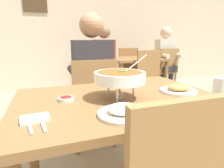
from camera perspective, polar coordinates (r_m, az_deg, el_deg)
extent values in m
cube|color=beige|center=(4.24, -14.69, 18.86)|extent=(10.00, 0.10, 3.00)
cube|color=brown|center=(1.14, 2.52, -5.09)|extent=(1.23, 0.84, 0.04)
cylinder|color=brown|center=(1.55, -23.34, -15.77)|extent=(0.07, 0.07, 0.69)
cylinder|color=brown|center=(1.82, 14.65, -10.61)|extent=(0.07, 0.07, 0.69)
cube|color=olive|center=(1.96, -6.39, -5.74)|extent=(0.44, 0.44, 0.03)
cube|color=olive|center=(1.70, -5.05, -0.22)|extent=(0.42, 0.04, 0.45)
cylinder|color=olive|center=(2.25, -2.60, -9.12)|extent=(0.04, 0.04, 0.42)
cylinder|color=olive|center=(2.18, -12.34, -10.21)|extent=(0.04, 0.04, 0.42)
cylinder|color=olive|center=(1.93, 0.79, -13.25)|extent=(0.04, 0.04, 0.42)
cylinder|color=olive|center=(1.84, -10.75, -14.81)|extent=(0.04, 0.04, 0.42)
cylinder|color=#2D2D38|center=(2.07, -3.63, -10.76)|extent=(0.10, 0.10, 0.45)
cylinder|color=#2D2D38|center=(2.03, -9.16, -11.42)|extent=(0.10, 0.10, 0.45)
cube|color=#2D2D38|center=(1.91, -6.31, -3.80)|extent=(0.32, 0.32, 0.12)
cube|color=#2D2D33|center=(1.77, -5.97, 5.08)|extent=(0.36, 0.20, 0.50)
sphere|color=#A57756|center=(1.75, -6.29, 17.46)|extent=(0.22, 0.22, 0.22)
cylinder|color=#2D2D33|center=(2.01, -2.84, 4.71)|extent=(0.08, 0.28, 0.08)
cylinder|color=#2D2D33|center=(1.94, -11.94, 4.13)|extent=(0.08, 0.28, 0.08)
cube|color=olive|center=(0.72, 21.02, -21.59)|extent=(0.42, 0.04, 0.45)
cylinder|color=silver|center=(1.14, 6.56, -1.53)|extent=(0.01, 0.01, 0.10)
cylinder|color=silver|center=(1.16, -1.14, -1.17)|extent=(0.01, 0.01, 0.10)
cylinder|color=silver|center=(1.02, 1.63, -3.28)|extent=(0.01, 0.01, 0.10)
torus|color=silver|center=(1.09, 2.38, 0.59)|extent=(0.21, 0.21, 0.01)
cylinder|color=#B2B2B7|center=(1.11, 2.34, -3.53)|extent=(0.05, 0.05, 0.04)
cone|color=orange|center=(1.10, 2.36, -1.94)|extent=(0.02, 0.02, 0.04)
cylinder|color=white|center=(1.09, 2.40, 2.13)|extent=(0.30, 0.30, 0.06)
cylinder|color=#994C1E|center=(1.08, 2.41, 3.43)|extent=(0.26, 0.26, 0.01)
ellipsoid|color=#388433|center=(1.09, 3.40, 3.95)|extent=(0.05, 0.03, 0.01)
cylinder|color=silver|center=(1.13, 6.31, 5.60)|extent=(0.18, 0.01, 0.13)
cylinder|color=white|center=(0.88, 3.45, -9.11)|extent=(0.24, 0.24, 0.01)
ellipsoid|color=white|center=(0.87, 3.48, -7.56)|extent=(0.15, 0.13, 0.04)
cylinder|color=white|center=(1.33, 19.66, -1.98)|extent=(0.24, 0.24, 0.01)
ellipsoid|color=tan|center=(1.32, 19.75, -0.92)|extent=(0.15, 0.13, 0.04)
cylinder|color=white|center=(1.11, -13.88, -4.42)|extent=(0.09, 0.09, 0.02)
cylinder|color=maroon|center=(1.11, -13.90, -3.98)|extent=(0.07, 0.07, 0.01)
cube|color=white|center=(0.89, -22.53, -9.76)|extent=(0.13, 0.09, 0.02)
cube|color=silver|center=(0.85, -24.02, -11.39)|extent=(0.04, 0.17, 0.01)
cube|color=silver|center=(0.84, -20.59, -11.16)|extent=(0.04, 0.17, 0.01)
cylinder|color=silver|center=(1.24, 29.89, -1.34)|extent=(0.07, 0.07, 0.13)
cylinder|color=gold|center=(1.24, 29.78, -2.23)|extent=(0.06, 0.06, 0.08)
cube|color=brown|center=(3.59, 7.45, 7.63)|extent=(1.00, 0.80, 0.04)
cylinder|color=brown|center=(3.17, 2.90, 0.19)|extent=(0.07, 0.07, 0.69)
cylinder|color=brown|center=(3.59, 16.02, 1.27)|extent=(0.07, 0.07, 0.69)
cylinder|color=brown|center=(3.79, -1.01, 2.44)|extent=(0.07, 0.07, 0.69)
cylinder|color=brown|center=(4.15, 10.61, 3.18)|extent=(0.07, 0.07, 0.69)
cube|color=olive|center=(3.38, -3.25, 2.56)|extent=(0.48, 0.48, 0.03)
cube|color=olive|center=(3.52, -4.51, 6.96)|extent=(0.42, 0.08, 0.45)
cylinder|color=olive|center=(3.19, -5.10, -2.28)|extent=(0.04, 0.04, 0.42)
cylinder|color=olive|center=(3.33, 1.06, -1.54)|extent=(0.04, 0.04, 0.42)
cylinder|color=olive|center=(3.54, -7.20, -0.75)|extent=(0.04, 0.04, 0.42)
cylinder|color=olive|center=(3.67, -1.54, -0.13)|extent=(0.04, 0.04, 0.42)
cube|color=olive|center=(3.98, 15.07, 3.80)|extent=(0.45, 0.45, 0.03)
cube|color=olive|center=(3.79, 17.06, 6.87)|extent=(0.42, 0.05, 0.45)
cylinder|color=olive|center=(4.28, 15.48, 1.38)|extent=(0.04, 0.04, 0.42)
cylinder|color=olive|center=(4.07, 11.16, 1.00)|extent=(0.04, 0.04, 0.42)
cylinder|color=olive|center=(3.99, 18.67, 0.28)|extent=(0.04, 0.04, 0.42)
cylinder|color=olive|center=(3.77, 14.19, -0.18)|extent=(0.04, 0.04, 0.42)
cube|color=olive|center=(3.87, -5.42, 3.93)|extent=(0.50, 0.50, 0.03)
cube|color=olive|center=(3.86, -2.52, 7.56)|extent=(0.10, 0.42, 0.45)
cylinder|color=olive|center=(4.08, -8.27, 1.15)|extent=(0.04, 0.04, 0.42)
cylinder|color=olive|center=(3.71, -7.97, -0.09)|extent=(0.04, 0.04, 0.42)
cylinder|color=olive|center=(4.12, -2.99, 1.37)|extent=(0.04, 0.04, 0.42)
cylinder|color=olive|center=(3.75, -2.16, 0.17)|extent=(0.04, 0.04, 0.42)
cube|color=olive|center=(4.17, 3.90, 4.67)|extent=(0.45, 0.45, 0.03)
cube|color=olive|center=(3.96, 5.02, 7.67)|extent=(0.42, 0.05, 0.45)
cylinder|color=olive|center=(4.46, 5.24, 2.28)|extent=(0.04, 0.04, 0.42)
cylinder|color=olive|center=(4.33, 0.59, 1.99)|extent=(0.04, 0.04, 0.42)
cylinder|color=olive|center=(4.12, 7.28, 1.28)|extent=(0.04, 0.04, 0.42)
cylinder|color=olive|center=(3.97, 2.29, 0.94)|extent=(0.04, 0.04, 0.42)
cube|color=olive|center=(3.09, 12.71, 1.20)|extent=(0.46, 0.46, 0.03)
cube|color=olive|center=(3.22, 11.15, 6.11)|extent=(0.42, 0.06, 0.45)
cylinder|color=olive|center=(2.89, 11.08, -4.16)|extent=(0.04, 0.04, 0.42)
cylinder|color=olive|center=(3.09, 17.31, -3.40)|extent=(0.04, 0.04, 0.42)
cylinder|color=olive|center=(3.22, 7.88, -2.22)|extent=(0.04, 0.04, 0.42)
cylinder|color=olive|center=(3.39, 13.70, -1.65)|extent=(0.04, 0.04, 0.42)
cylinder|color=#2D2D38|center=(3.59, -1.32, -0.19)|extent=(0.10, 0.10, 0.45)
cylinder|color=#2D2D38|center=(3.53, -4.40, -0.45)|extent=(0.10, 0.10, 0.45)
cube|color=#2D2D38|center=(3.46, -2.71, 4.11)|extent=(0.32, 0.32, 0.12)
cube|color=maroon|center=(3.35, -2.37, 9.13)|extent=(0.36, 0.20, 0.50)
sphere|color=#846047|center=(3.34, -2.43, 15.64)|extent=(0.22, 0.22, 0.22)
cylinder|color=maroon|center=(3.59, -0.85, 8.64)|extent=(0.08, 0.28, 0.08)
cylinder|color=maroon|center=(3.50, -5.87, 8.45)|extent=(0.08, 0.28, 0.08)
cylinder|color=#2D2D38|center=(3.87, 15.05, 0.34)|extent=(0.10, 0.10, 0.45)
cylinder|color=#2D2D38|center=(3.98, 17.43, 0.56)|extent=(0.10, 0.10, 0.45)
cube|color=#2D2D38|center=(3.90, 16.19, 4.66)|extent=(0.32, 0.32, 0.12)
cube|color=beige|center=(3.93, 15.81, 9.30)|extent=(0.36, 0.20, 0.50)
sphere|color=beige|center=(3.93, 16.18, 14.83)|extent=(0.22, 0.22, 0.22)
cylinder|color=beige|center=(3.68, 15.49, 8.28)|extent=(0.08, 0.28, 0.08)
cylinder|color=beige|center=(3.87, 19.43, 8.24)|extent=(0.08, 0.28, 0.08)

